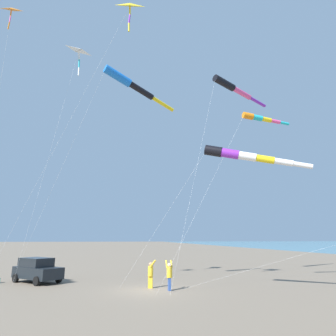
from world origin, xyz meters
TOP-DOWN VIEW (x-y plane):
  - ground_plane at (0.00, 0.00)m, footprint 600.00×600.00m
  - parked_car at (8.44, -4.89)m, footprint 4.36×4.33m
  - person_adult_flyer at (-1.25, 0.43)m, footprint 0.44×0.56m
  - person_child_green_jacket at (-0.12, -0.72)m, footprint 0.63×0.53m
  - kite_delta_rainbow_low_near at (6.21, -2.43)m, footprint 4.55×1.98m
  - kite_windsock_yellow_midlevel at (1.69, -1.53)m, footprint 13.22×6.87m
  - kite_delta_blue_topmost at (2.05, 1.92)m, footprint 10.73×6.44m
  - kite_windsock_green_low_center at (-5.60, 3.33)m, footprint 11.54×6.44m
  - kite_delta_red_high_left at (10.94, 0.30)m, footprint 2.57×5.17m
  - kite_windsock_orange_high_right at (-8.85, 0.06)m, footprint 11.29×1.88m
  - kite_windsock_purple_drifting at (-8.55, -4.11)m, footprint 12.00×8.44m

SIDE VIEW (x-z plane):
  - ground_plane at x=0.00m, z-range 0.00..0.00m
  - parked_car at x=8.44m, z-range 0.03..1.88m
  - person_child_green_jacket at x=-0.12m, z-range 0.08..1.96m
  - person_adult_flyer at x=-1.25m, z-range 0.09..2.01m
  - kite_windsock_green_low_center at x=-5.60m, z-range 3.89..13.48m
  - kite_windsock_orange_high_right at x=-8.85m, z-range 6.26..19.59m
  - kite_windsock_yellow_midlevel at x=1.69m, z-range 7.48..24.37m
  - kite_windsock_purple_drifting at x=-8.55m, z-range 8.62..27.09m
  - kite_delta_rainbow_low_near at x=6.21m, z-range 9.40..29.05m
  - kite_delta_red_high_left at x=10.94m, z-range 9.91..30.57m
  - kite_delta_blue_topmost at x=2.05m, z-range 9.99..31.09m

